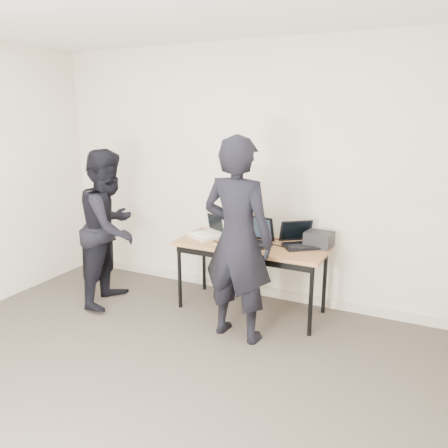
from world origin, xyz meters
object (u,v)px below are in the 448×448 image
Objects in this scene: desk at (251,249)px; laptop_beige at (208,232)px; person_observer at (110,228)px; laptop_right at (299,241)px; equipment_box at (319,239)px; laptop_center at (252,238)px; leather_satchel at (244,224)px; person_typist at (237,240)px.

laptop_beige is (-0.51, 0.03, 0.11)m from desk.
person_observer is at bearing -126.99° from laptop_beige.
laptop_right is 0.19m from equipment_box.
desk is 0.92× the size of person_observer.
person_observer is (-1.45, -0.38, 0.04)m from laptop_center.
leather_satchel is at bearing 133.99° from laptop_right.
desk is 0.12m from laptop_center.
laptop_center is 0.24× the size of person_observer.
laptop_right is 1.77× the size of equipment_box.
equipment_box is (0.63, 0.19, 0.13)m from desk.
laptop_beige is at bearing 177.04° from desk.
laptop_right is at bearing 27.34° from laptop_center.
desk is 3.36× the size of laptop_right.
person_typist is (0.59, -0.57, 0.14)m from laptop_beige.
person_typist reaches higher than laptop_center.
person_typist is at bearing -126.77° from equipment_box.
laptop_center reaches higher than leather_satchel.
desk is 0.34m from leather_satchel.
laptop_right reaches higher than desk.
laptop_right reaches higher than equipment_box.
person_observer reaches higher than laptop_right.
laptop_beige is 1.15m from equipment_box.
leather_satchel is 0.81m from person_typist.
person_observer is (-1.88, -0.53, 0.04)m from laptop_right.
laptop_center is 1.06× the size of leather_satchel.
laptop_center is at bearing 22.27° from laptop_beige.
laptop_beige is at bearing -171.90° from equipment_box.
person_observer reaches higher than laptop_center.
laptop_center reaches higher than equipment_box.
leather_satchel is 1.49× the size of equipment_box.
laptop_center is 0.54m from person_typist.
laptop_beige is 0.52m from laptop_center.
laptop_right is (0.45, 0.13, 0.11)m from desk.
person_typist is at bearing -106.30° from person_observer.
leather_satchel is (-0.63, 0.10, 0.07)m from laptop_right.
desk is 0.48m from laptop_right.
person_observer is (-0.92, -0.43, 0.05)m from laptop_beige.
desk is at bearing -163.06° from equipment_box.
desk is 0.67m from equipment_box.
laptop_center is at bearing -45.07° from leather_satchel.
equipment_box reaches higher than desk.
laptop_center is 1.50m from person_observer.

